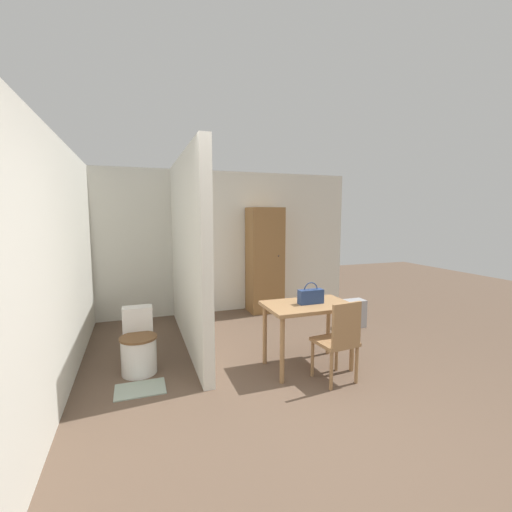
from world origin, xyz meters
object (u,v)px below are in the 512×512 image
object	(u,v)px
toilet	(139,346)
space_heater	(354,313)
dining_table	(308,313)
wooden_chair	(339,339)
wooden_cabinet	(265,260)
handbag	(311,296)

from	to	relation	value
toilet	space_heater	world-z (taller)	toilet
dining_table	toilet	xyz separation A→B (m)	(-1.82, 0.54, -0.36)
wooden_chair	toilet	xyz separation A→B (m)	(-1.95, 0.98, -0.19)
dining_table	space_heater	bearing A→B (deg)	37.17
dining_table	toilet	bearing A→B (deg)	163.55
wooden_chair	wooden_cabinet	xyz separation A→B (m)	(0.23, 2.76, 0.46)
handbag	wooden_cabinet	distance (m)	2.35
toilet	space_heater	xyz separation A→B (m)	(3.18, 0.49, -0.07)
dining_table	space_heater	world-z (taller)	dining_table
wooden_chair	handbag	bearing A→B (deg)	96.73
dining_table	handbag	world-z (taller)	handbag
toilet	wooden_cabinet	size ratio (longest dim) A/B	0.37
toilet	wooden_cabinet	bearing A→B (deg)	39.26
toilet	dining_table	bearing A→B (deg)	-16.45
space_heater	wooden_cabinet	bearing A→B (deg)	127.46
toilet	handbag	world-z (taller)	handbag
dining_table	space_heater	distance (m)	1.76
dining_table	toilet	size ratio (longest dim) A/B	1.42
toilet	wooden_cabinet	distance (m)	2.90
toilet	space_heater	bearing A→B (deg)	8.77
wooden_chair	space_heater	bearing A→B (deg)	43.91
toilet	wooden_chair	bearing A→B (deg)	-26.54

